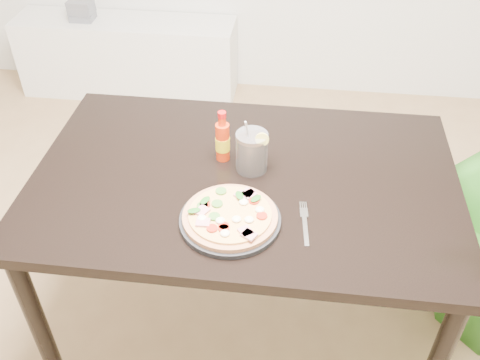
# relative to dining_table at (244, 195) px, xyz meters

# --- Properties ---
(dining_table) EXTENTS (1.40, 0.90, 0.75)m
(dining_table) POSITION_rel_dining_table_xyz_m (0.00, 0.00, 0.00)
(dining_table) COLOR black
(dining_table) RESTS_ON ground
(plate) EXTENTS (0.30, 0.30, 0.02)m
(plate) POSITION_rel_dining_table_xyz_m (-0.02, -0.22, 0.09)
(plate) COLOR black
(plate) RESTS_ON dining_table
(pizza) EXTENTS (0.28, 0.28, 0.03)m
(pizza) POSITION_rel_dining_table_xyz_m (-0.02, -0.22, 0.11)
(pizza) COLOR #B97D53
(pizza) RESTS_ON plate
(hot_sauce_bottle) EXTENTS (0.06, 0.06, 0.19)m
(hot_sauce_bottle) POSITION_rel_dining_table_xyz_m (-0.08, 0.09, 0.16)
(hot_sauce_bottle) COLOR red
(hot_sauce_bottle) RESTS_ON dining_table
(cola_cup) EXTENTS (0.11, 0.11, 0.20)m
(cola_cup) POSITION_rel_dining_table_xyz_m (0.02, 0.04, 0.15)
(cola_cup) COLOR black
(cola_cup) RESTS_ON dining_table
(fork) EXTENTS (0.03, 0.19, 0.00)m
(fork) POSITION_rel_dining_table_xyz_m (0.20, -0.20, 0.09)
(fork) COLOR silver
(fork) RESTS_ON dining_table
(media_console) EXTENTS (1.40, 0.34, 0.50)m
(media_console) POSITION_rel_dining_table_xyz_m (-0.97, 1.74, -0.42)
(media_console) COLOR white
(media_console) RESTS_ON ground
(cd_stack) EXTENTS (0.14, 0.12, 0.13)m
(cd_stack) POSITION_rel_dining_table_xyz_m (-1.22, 1.72, -0.10)
(cd_stack) COLOR slate
(cd_stack) RESTS_ON media_console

